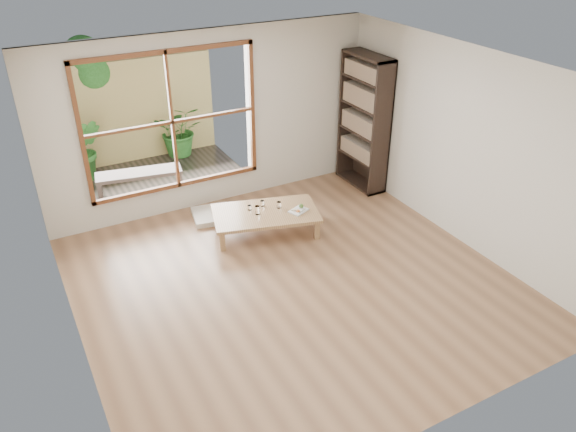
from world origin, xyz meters
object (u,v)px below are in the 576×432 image
(bookshelf, at_px, (364,122))
(garden_bench, at_px, (139,175))
(low_table, at_px, (265,214))
(food_tray, at_px, (299,210))

(bookshelf, distance_m, garden_bench, 3.61)
(low_table, relative_size, food_tray, 5.24)
(food_tray, height_order, garden_bench, garden_bench)
(bookshelf, relative_size, garden_bench, 1.57)
(low_table, height_order, bookshelf, bookshelf)
(low_table, bearing_deg, bookshelf, 33.25)
(bookshelf, distance_m, food_tray, 1.98)
(low_table, xyz_separation_m, food_tray, (0.43, -0.19, 0.06))
(low_table, height_order, garden_bench, garden_bench)
(low_table, distance_m, bookshelf, 2.31)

